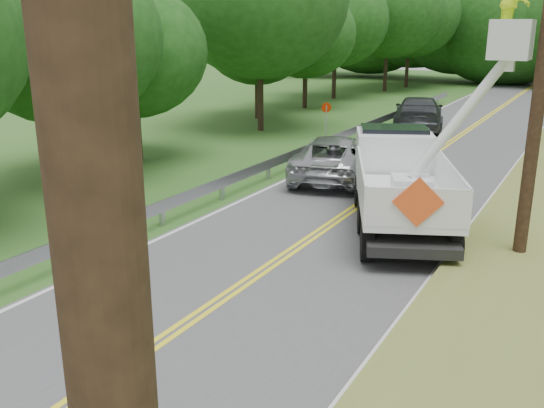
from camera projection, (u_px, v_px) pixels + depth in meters
The scene contains 8 objects.
ground at pixel (76, 400), 8.93m from camera, with size 140.00×140.00×0.00m, color #2F6021.
road at pixel (385, 187), 20.61m from camera, with size 7.20×96.00×0.03m.
guardrail at pixel (294, 155), 23.10m from camera, with size 0.18×48.00×0.77m.
treeline_left at pixel (312, 17), 36.97m from camera, with size 10.88×53.33×10.60m.
bucket_truck at pixel (404, 168), 16.76m from camera, with size 5.37×7.14×6.70m.
suv_silver at pixel (336, 157), 21.62m from camera, with size 2.59×5.63×1.56m, color #B1B3B8.
suv_darkgrey at pixel (418, 113), 31.65m from camera, with size 2.47×6.08×1.77m, color #35393C.
stop_sign_permanent at pixel (326, 120), 26.16m from camera, with size 0.35×0.33×2.17m.
Camera 1 is at (6.34, -5.27, 5.39)m, focal length 39.29 mm.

